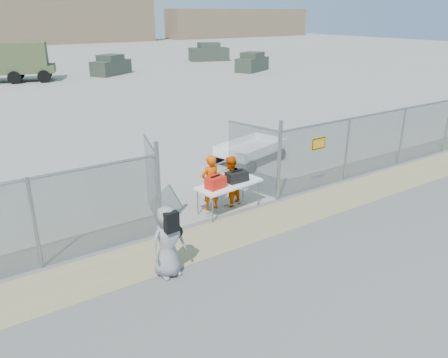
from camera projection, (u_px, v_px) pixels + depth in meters
ground at (268, 243)px, 11.01m from camera, size 160.00×160.00×0.00m
tarmac_inside at (2, 70)px, 43.62m from camera, size 160.00×80.00×0.01m
dirt_strip at (245, 228)px, 11.78m from camera, size 44.00×1.60×0.01m
chain_link_fence at (224, 179)px, 12.17m from camera, size 40.00×0.20×2.20m
folding_table at (229, 197)px, 12.71m from camera, size 2.08×1.07×0.85m
orange_bag at (215, 182)px, 12.16m from camera, size 0.59×0.44×0.33m
black_duffel at (237, 176)px, 12.65m from camera, size 0.62×0.37×0.30m
security_worker_left at (210, 183)px, 12.61m from camera, size 0.62×0.41×1.68m
security_worker_right at (230, 181)px, 12.90m from camera, size 0.88×0.76×1.55m
visitor at (168, 242)px, 9.42m from camera, size 0.84×0.57×1.65m
utility_trailer at (251, 152)px, 16.79m from camera, size 3.88×2.71×0.85m
military_truck at (11, 62)px, 35.66m from camera, size 7.02×4.21×3.15m
parked_vehicle_near at (111, 65)px, 39.91m from camera, size 4.24×3.55×1.76m
parked_vehicle_mid at (209, 52)px, 51.31m from camera, size 4.88×3.26×2.03m
parked_vehicle_far at (252, 62)px, 42.29m from camera, size 4.28×3.29×1.76m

